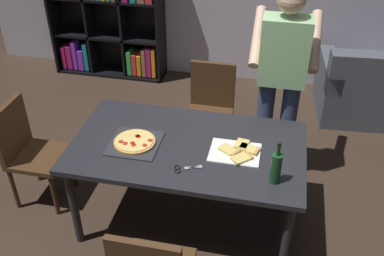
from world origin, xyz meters
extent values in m
plane|color=#38281E|center=(0.00, 0.00, 0.00)|extent=(12.00, 12.00, 0.00)
cube|color=#232328|center=(0.00, 0.00, 0.73)|extent=(1.71, 0.97, 0.04)
cylinder|color=#232328|center=(-0.77, -0.41, 0.35)|extent=(0.06, 0.06, 0.71)
cylinder|color=#232328|center=(0.77, -0.41, 0.35)|extent=(0.06, 0.06, 0.71)
cylinder|color=#232328|center=(-0.77, 0.41, 0.35)|extent=(0.06, 0.06, 0.71)
cylinder|color=#232328|center=(0.77, 0.41, 0.35)|extent=(0.06, 0.06, 0.71)
cube|color=#472D19|center=(0.00, 0.89, 0.43)|extent=(0.42, 0.42, 0.04)
cube|color=#472D19|center=(0.00, 1.08, 0.68)|extent=(0.42, 0.04, 0.45)
cylinder|color=#472D19|center=(-0.18, 0.71, 0.21)|extent=(0.04, 0.04, 0.41)
cylinder|color=#472D19|center=(0.18, 0.71, 0.21)|extent=(0.04, 0.04, 0.41)
cylinder|color=#472D19|center=(-0.18, 1.07, 0.21)|extent=(0.04, 0.04, 0.41)
cylinder|color=#472D19|center=(0.18, 1.07, 0.21)|extent=(0.04, 0.04, 0.41)
cube|color=#472D19|center=(-1.25, 0.00, 0.43)|extent=(0.42, 0.42, 0.04)
cube|color=#472D19|center=(-1.44, 0.00, 0.68)|extent=(0.04, 0.42, 0.45)
cylinder|color=#472D19|center=(-1.07, -0.18, 0.21)|extent=(0.04, 0.04, 0.41)
cylinder|color=#472D19|center=(-1.07, 0.18, 0.21)|extent=(0.04, 0.04, 0.41)
cylinder|color=#472D19|center=(-1.43, -0.18, 0.21)|extent=(0.04, 0.04, 0.41)
cylinder|color=#472D19|center=(-1.43, 0.18, 0.21)|extent=(0.04, 0.04, 0.41)
cube|color=#4C515B|center=(1.13, 1.99, 0.50)|extent=(0.23, 0.86, 0.20)
cube|color=black|center=(-0.86, 2.35, 0.97)|extent=(0.03, 0.35, 1.95)
cube|color=black|center=(-1.55, 2.35, 0.01)|extent=(1.40, 0.35, 0.03)
cube|color=black|center=(-1.55, 2.35, 0.50)|extent=(1.34, 0.29, 0.03)
cube|color=black|center=(-1.33, 2.35, 0.97)|extent=(0.03, 0.29, 1.89)
cube|color=#B21E66|center=(-2.15, 2.33, 0.19)|extent=(0.05, 0.22, 0.29)
cube|color=#B21E66|center=(-2.07, 2.33, 0.20)|extent=(0.06, 0.22, 0.31)
cube|color=purple|center=(-2.00, 2.33, 0.23)|extent=(0.05, 0.22, 0.38)
cube|color=purple|center=(-1.92, 2.33, 0.18)|extent=(0.07, 0.22, 0.26)
cube|color=teal|center=(-1.84, 2.33, 0.23)|extent=(0.05, 0.22, 0.36)
cube|color=green|center=(-1.26, 2.33, 0.20)|extent=(0.05, 0.22, 0.31)
cube|color=red|center=(-1.20, 2.33, 0.18)|extent=(0.06, 0.22, 0.28)
cube|color=orange|center=(-1.13, 2.33, 0.18)|extent=(0.05, 0.22, 0.27)
cube|color=olive|center=(-1.07, 2.33, 0.22)|extent=(0.05, 0.22, 0.35)
cube|color=#B21E66|center=(-1.01, 2.33, 0.23)|extent=(0.06, 0.22, 0.37)
cube|color=orange|center=(-0.94, 2.33, 0.23)|extent=(0.04, 0.22, 0.37)
cylinder|color=#38476B|center=(0.72, 0.74, 0.47)|extent=(0.14, 0.14, 0.95)
cylinder|color=#38476B|center=(0.52, 0.74, 0.47)|extent=(0.14, 0.14, 0.95)
cube|color=#99CC8C|center=(0.62, 0.74, 1.23)|extent=(0.38, 0.22, 0.55)
cylinder|color=#E0B293|center=(0.85, 0.92, 1.25)|extent=(0.09, 0.50, 0.39)
cylinder|color=#E0B293|center=(0.39, 0.92, 1.25)|extent=(0.09, 0.50, 0.39)
cube|color=#2D2D33|center=(-0.38, -0.07, 0.76)|extent=(0.37, 0.37, 0.01)
cylinder|color=tan|center=(-0.38, -0.07, 0.77)|extent=(0.31, 0.31, 0.02)
cylinder|color=#EACC6B|center=(-0.38, -0.07, 0.78)|extent=(0.28, 0.28, 0.01)
cylinder|color=#B22819|center=(-0.38, -0.01, 0.79)|extent=(0.04, 0.04, 0.00)
cylinder|color=#B22819|center=(-0.27, -0.05, 0.79)|extent=(0.04, 0.04, 0.00)
cylinder|color=#B22819|center=(-0.39, -0.11, 0.79)|extent=(0.04, 0.04, 0.00)
cylinder|color=#B22819|center=(-0.37, -0.13, 0.79)|extent=(0.04, 0.04, 0.00)
cylinder|color=#B22819|center=(-0.44, -0.12, 0.79)|extent=(0.04, 0.04, 0.00)
cylinder|color=#B22819|center=(-0.47, -0.11, 0.79)|extent=(0.04, 0.04, 0.00)
cylinder|color=#B22819|center=(-0.29, -0.12, 0.79)|extent=(0.04, 0.04, 0.00)
cylinder|color=#B22819|center=(-0.37, -0.02, 0.79)|extent=(0.04, 0.04, 0.00)
cube|color=white|center=(0.35, -0.02, 0.76)|extent=(0.36, 0.28, 0.01)
cube|color=#EACC6B|center=(0.39, 0.06, 0.77)|extent=(0.11, 0.15, 0.02)
cube|color=tan|center=(0.38, 0.00, 0.77)|extent=(0.09, 0.04, 0.02)
cube|color=#EACC6B|center=(0.41, -0.10, 0.77)|extent=(0.16, 0.16, 0.02)
cube|color=tan|center=(0.45, -0.06, 0.77)|extent=(0.08, 0.08, 0.02)
cube|color=#EACC6B|center=(0.45, 0.02, 0.77)|extent=(0.16, 0.12, 0.02)
cube|color=tan|center=(0.50, 0.00, 0.77)|extent=(0.05, 0.09, 0.02)
cube|color=#EACC6B|center=(0.31, -0.02, 0.77)|extent=(0.17, 0.15, 0.02)
cube|color=tan|center=(0.36, -0.05, 0.77)|extent=(0.07, 0.09, 0.02)
cylinder|color=#194723|center=(0.64, -0.27, 0.86)|extent=(0.07, 0.07, 0.22)
cylinder|color=#194723|center=(0.64, -0.27, 1.01)|extent=(0.03, 0.03, 0.08)
cylinder|color=black|center=(0.64, -0.27, 1.06)|extent=(0.03, 0.03, 0.02)
cube|color=silver|center=(0.10, -0.25, 0.76)|extent=(0.11, 0.07, 0.01)
cube|color=silver|center=(0.10, -0.25, 0.76)|extent=(0.12, 0.04, 0.01)
torus|color=black|center=(-0.01, -0.27, 0.76)|extent=(0.06, 0.06, 0.01)
torus|color=black|center=(0.00, -0.31, 0.76)|extent=(0.06, 0.06, 0.01)
camera|label=1|loc=(0.58, -2.54, 2.69)|focal=41.47mm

